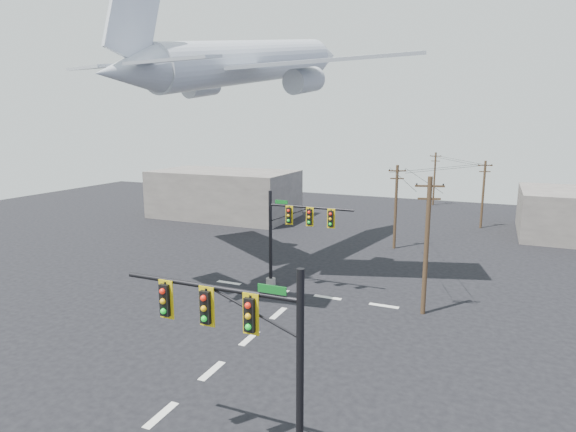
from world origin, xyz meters
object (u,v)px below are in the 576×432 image
at_px(utility_pole_a, 427,244).
at_px(utility_pole_c, 483,193).
at_px(signal_mast_near, 252,355).
at_px(airliner, 250,63).
at_px(signal_mast_far, 290,235).
at_px(utility_pole_b, 396,205).
at_px(utility_pole_d, 434,178).

bearing_deg(utility_pole_a, utility_pole_c, 69.45).
relative_size(signal_mast_near, airliner, 0.26).
xyz_separation_m(signal_mast_near, airliner, (-11.25, 21.71, 12.50)).
distance_m(signal_mast_far, utility_pole_a, 9.91).
height_order(utility_pole_c, airliner, airliner).
distance_m(utility_pole_c, airliner, 32.40).
height_order(utility_pole_a, utility_pole_b, utility_pole_a).
xyz_separation_m(signal_mast_near, utility_pole_a, (3.59, 16.82, 0.37)).
height_order(signal_mast_far, utility_pole_c, utility_pole_c).
height_order(signal_mast_near, utility_pole_a, utility_pole_a).
height_order(signal_mast_far, airliner, airliner).
bearing_deg(utility_pole_b, signal_mast_far, -127.48).
distance_m(utility_pole_b, utility_pole_d, 27.64).
relative_size(signal_mast_near, signal_mast_far, 1.05).
xyz_separation_m(utility_pole_a, utility_pole_c, (2.56, 29.11, -0.54)).
relative_size(utility_pole_d, airliner, 0.26).
bearing_deg(airliner, utility_pole_c, -27.12).
height_order(utility_pole_c, utility_pole_d, utility_pole_c).
relative_size(utility_pole_c, utility_pole_d, 1.00).
xyz_separation_m(signal_mast_near, utility_pole_b, (-1.34, 32.57, -0.01)).
bearing_deg(utility_pole_a, airliner, 146.23).
xyz_separation_m(utility_pole_b, utility_pole_c, (7.49, 13.36, -0.16)).
distance_m(utility_pole_a, utility_pole_c, 29.22).
height_order(utility_pole_b, airliner, airliner).
bearing_deg(signal_mast_near, utility_pole_b, 92.36).
distance_m(signal_mast_near, utility_pole_b, 32.60).
xyz_separation_m(signal_mast_far, utility_pole_d, (5.30, 42.28, 0.02)).
bearing_deg(signal_mast_far, utility_pole_b, 71.50).
bearing_deg(signal_mast_far, utility_pole_c, 66.12).
bearing_deg(signal_mast_far, utility_pole_d, 82.86).
bearing_deg(signal_mast_near, utility_pole_c, 82.37).
distance_m(utility_pole_a, utility_pole_d, 43.62).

